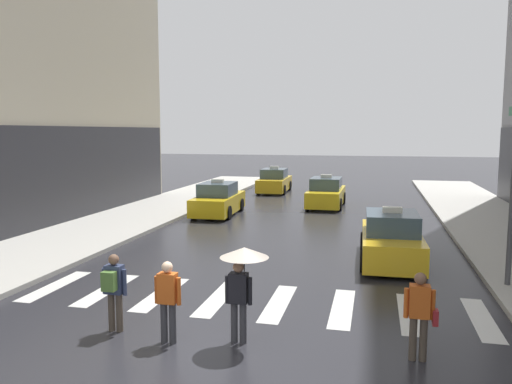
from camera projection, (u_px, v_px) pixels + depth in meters
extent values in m
plane|color=#26262B|center=(210.00, 351.00, 9.74)|extent=(160.00, 160.00, 0.00)
cube|color=silver|center=(55.00, 286.00, 13.86)|extent=(0.50, 2.80, 0.01)
cube|color=silver|center=(107.00, 290.00, 13.51)|extent=(0.50, 2.80, 0.01)
cube|color=silver|center=(161.00, 294.00, 13.16)|extent=(0.50, 2.80, 0.01)
cube|color=silver|center=(218.00, 298.00, 12.82)|extent=(0.50, 2.80, 0.01)
cube|color=silver|center=(279.00, 303.00, 12.47)|extent=(0.50, 2.80, 0.01)
cube|color=silver|center=(342.00, 308.00, 12.12)|extent=(0.50, 2.80, 0.01)
cube|color=silver|center=(410.00, 313.00, 11.77)|extent=(0.50, 2.80, 0.01)
cube|color=silver|center=(482.00, 319.00, 11.42)|extent=(0.50, 2.80, 0.01)
cube|color=gold|center=(391.00, 245.00, 16.33)|extent=(1.91, 4.54, 0.84)
cube|color=#384C5B|center=(392.00, 223.00, 16.15)|extent=(1.65, 2.14, 0.64)
cube|color=silver|center=(392.00, 210.00, 16.10)|extent=(0.61, 0.26, 0.18)
cylinder|color=black|center=(364.00, 242.00, 17.84)|extent=(0.24, 0.67, 0.66)
cylinder|color=black|center=(414.00, 244.00, 17.50)|extent=(0.24, 0.67, 0.66)
cylinder|color=black|center=(364.00, 261.00, 15.22)|extent=(0.24, 0.67, 0.66)
cylinder|color=black|center=(424.00, 264.00, 14.87)|extent=(0.24, 0.67, 0.66)
cube|color=#F2EAB2|center=(370.00, 229.00, 18.66)|extent=(0.20, 0.05, 0.14)
cube|color=#F2EAB2|center=(406.00, 231.00, 18.41)|extent=(0.20, 0.05, 0.14)
cube|color=yellow|center=(218.00, 203.00, 25.66)|extent=(1.96, 4.56, 0.84)
cube|color=#384C5B|center=(218.00, 189.00, 25.48)|extent=(1.68, 2.16, 0.64)
cube|color=silver|center=(218.00, 181.00, 25.43)|extent=(0.61, 0.26, 0.18)
cylinder|color=black|center=(210.00, 204.00, 27.17)|extent=(0.24, 0.67, 0.66)
cylinder|color=black|center=(241.00, 205.00, 26.84)|extent=(0.24, 0.67, 0.66)
cylinder|color=black|center=(194.00, 212.00, 24.54)|extent=(0.24, 0.67, 0.66)
cylinder|color=black|center=(228.00, 213.00, 24.21)|extent=(0.24, 0.67, 0.66)
cube|color=#F2EAB2|center=(218.00, 197.00, 27.99)|extent=(0.20, 0.05, 0.14)
cube|color=#F2EAB2|center=(240.00, 197.00, 27.75)|extent=(0.20, 0.05, 0.14)
cube|color=yellow|center=(326.00, 197.00, 28.40)|extent=(1.86, 4.52, 0.84)
cube|color=#384C5B|center=(326.00, 183.00, 28.21)|extent=(1.63, 2.12, 0.64)
cube|color=silver|center=(326.00, 176.00, 28.16)|extent=(0.60, 0.25, 0.18)
cylinder|color=black|center=(314.00, 197.00, 29.93)|extent=(0.23, 0.66, 0.66)
cylinder|color=black|center=(343.00, 198.00, 29.52)|extent=(0.23, 0.66, 0.66)
cylinder|color=black|center=(307.00, 203.00, 27.32)|extent=(0.23, 0.66, 0.66)
cylinder|color=black|center=(340.00, 205.00, 26.92)|extent=(0.23, 0.66, 0.66)
cube|color=#F2EAB2|center=(320.00, 191.00, 30.73)|extent=(0.20, 0.04, 0.14)
cube|color=#F2EAB2|center=(341.00, 191.00, 30.43)|extent=(0.20, 0.04, 0.14)
cube|color=gold|center=(274.00, 184.00, 35.14)|extent=(1.90, 4.54, 0.84)
cube|color=#384C5B|center=(274.00, 173.00, 34.95)|extent=(1.64, 2.13, 0.64)
cube|color=silver|center=(274.00, 167.00, 34.90)|extent=(0.60, 0.25, 0.18)
cylinder|color=black|center=(266.00, 185.00, 36.65)|extent=(0.23, 0.66, 0.66)
cylinder|color=black|center=(289.00, 186.00, 36.30)|extent=(0.23, 0.66, 0.66)
cylinder|color=black|center=(258.00, 189.00, 34.03)|extent=(0.23, 0.66, 0.66)
cylinder|color=black|center=(284.00, 190.00, 33.68)|extent=(0.23, 0.66, 0.66)
cube|color=#F2EAB2|center=(271.00, 180.00, 37.46)|extent=(0.20, 0.04, 0.14)
cube|color=#F2EAB2|center=(288.00, 180.00, 37.21)|extent=(0.20, 0.04, 0.14)
cylinder|color=#333338|center=(234.00, 322.00, 10.11)|extent=(0.14, 0.14, 0.82)
cylinder|color=#333338|center=(243.00, 323.00, 10.07)|extent=(0.14, 0.14, 0.82)
cube|color=black|center=(239.00, 288.00, 10.01)|extent=(0.36, 0.24, 0.60)
sphere|color=#9E7051|center=(238.00, 267.00, 9.96)|extent=(0.22, 0.22, 0.22)
cylinder|color=black|center=(227.00, 290.00, 10.07)|extent=(0.09, 0.09, 0.55)
cylinder|color=black|center=(250.00, 291.00, 9.96)|extent=(0.09, 0.09, 0.55)
cylinder|color=#4C4C4C|center=(244.00, 273.00, 9.94)|extent=(0.02, 0.02, 1.00)
cone|color=gray|center=(244.00, 252.00, 9.90)|extent=(0.96, 0.96, 0.20)
cylinder|color=#473D33|center=(112.00, 312.00, 10.70)|extent=(0.14, 0.14, 0.82)
cylinder|color=#473D33|center=(119.00, 312.00, 10.66)|extent=(0.14, 0.14, 0.82)
cube|color=#2D3856|center=(114.00, 279.00, 10.59)|extent=(0.36, 0.24, 0.60)
sphere|color=brown|center=(114.00, 259.00, 10.54)|extent=(0.22, 0.22, 0.22)
cylinder|color=#2D3856|center=(104.00, 281.00, 10.65)|extent=(0.09, 0.09, 0.55)
cylinder|color=#2D3856|center=(125.00, 282.00, 10.55)|extent=(0.09, 0.09, 0.55)
cube|color=#4C7233|center=(109.00, 281.00, 10.38)|extent=(0.28, 0.18, 0.40)
cylinder|color=#473D33|center=(413.00, 338.00, 9.33)|extent=(0.14, 0.14, 0.82)
cylinder|color=#473D33|center=(423.00, 339.00, 9.29)|extent=(0.14, 0.14, 0.82)
cube|color=#BF5119|center=(420.00, 301.00, 9.22)|extent=(0.36, 0.24, 0.60)
sphere|color=brown|center=(420.00, 279.00, 9.17)|extent=(0.22, 0.22, 0.22)
cylinder|color=#BF5119|center=(406.00, 303.00, 9.28)|extent=(0.09, 0.09, 0.55)
cylinder|color=#BF5119|center=(433.00, 305.00, 9.18)|extent=(0.09, 0.09, 0.55)
cube|color=maroon|center=(435.00, 317.00, 9.19)|extent=(0.10, 0.20, 0.28)
cylinder|color=#333338|center=(164.00, 322.00, 10.11)|extent=(0.14, 0.14, 0.82)
cylinder|color=#333338|center=(173.00, 323.00, 10.07)|extent=(0.14, 0.14, 0.82)
cube|color=#BF5119|center=(168.00, 288.00, 10.00)|extent=(0.36, 0.24, 0.60)
sphere|color=beige|center=(167.00, 267.00, 9.95)|extent=(0.22, 0.22, 0.22)
cylinder|color=#BF5119|center=(157.00, 290.00, 10.06)|extent=(0.09, 0.09, 0.55)
cylinder|color=#BF5119|center=(179.00, 291.00, 9.96)|extent=(0.09, 0.09, 0.55)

